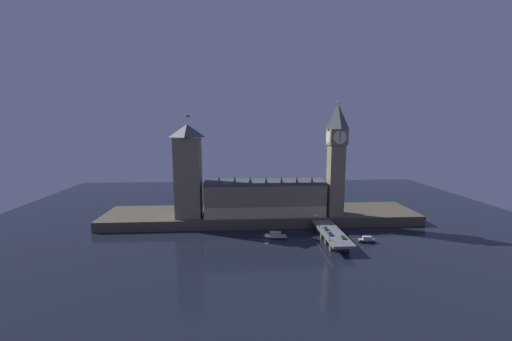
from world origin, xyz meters
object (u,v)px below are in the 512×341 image
Objects in this scene: pedestrian_near_rail at (330,239)px; victoria_tower at (188,171)px; car_northbound_trail at (330,234)px; street_lamp_far at (316,218)px; car_northbound_lead at (326,229)px; street_lamp_near at (330,234)px; boat_upstream at (275,236)px; car_southbound_lead at (343,237)px; pedestrian_far_rail at (320,226)px; clock_tower at (336,156)px; pedestrian_mid_walk at (338,227)px; boat_downstream at (367,240)px.

victoria_tower is at bearing 149.54° from pedestrian_near_rail.
street_lamp_far is (-3.10, 20.24, 3.05)m from car_northbound_trail.
victoria_tower is 14.28× the size of car_northbound_trail.
car_northbound_trail is at bearing -90.00° from car_northbound_lead.
street_lamp_near is 35.23m from boat_upstream.
pedestrian_far_rail is at bearing 113.42° from car_southbound_lead.
clock_tower is 99.75m from victoria_tower.
boat_upstream is (55.38, -28.02, -36.29)m from victoria_tower.
street_lamp_far reaches higher than pedestrian_mid_walk.
pedestrian_mid_walk reaches higher than car_southbound_lead.
car_northbound_trail is at bearing -110.85° from clock_tower.
car_southbound_lead is at bearing -66.58° from pedestrian_far_rail.
car_southbound_lead is at bearing -99.43° from pedestrian_mid_walk.
victoria_tower is 15.41× the size of car_northbound_lead.
pedestrian_mid_walk is 15.38m from street_lamp_far.
car_northbound_trail is 8.22m from car_southbound_lead.
pedestrian_near_rail is 34.34m from boat_upstream.
pedestrian_mid_walk is at bearing -3.40° from boat_upstream.
street_lamp_far is (-0.40, 7.69, 2.72)m from pedestrian_far_rail.
clock_tower reaches higher than boat_upstream.
victoria_tower is 120.12m from boat_downstream.
boat_upstream is (-29.77, 12.35, -4.97)m from car_northbound_trail.
clock_tower is 62.07m from street_lamp_near.
car_northbound_trail is at bearing 71.60° from pedestrian_near_rail.
car_northbound_trail is at bearing -175.55° from boat_downstream.
pedestrian_far_rail is 0.31× the size of street_lamp_far.
pedestrian_far_rail is (-16.79, -24.43, -40.54)m from clock_tower.
boat_upstream is (-27.07, -0.20, -5.29)m from pedestrian_far_rail.
car_northbound_trail is (85.15, -40.37, -31.32)m from victoria_tower.
pedestrian_far_rail is 0.12× the size of boat_upstream.
clock_tower is at bearing 69.59° from street_lamp_near.
street_lamp_near reaches higher than car_northbound_lead.
pedestrian_far_rail is 27.58m from boat_upstream.
clock_tower is at bearing 103.63° from boat_downstream.
street_lamp_far is at bearing 144.31° from boat_downstream.
victoria_tower is 16.45× the size of car_southbound_lead.
boat_downstream is at bearing 4.45° from car_northbound_trail.
boat_downstream is at bearing -11.43° from boat_upstream.
clock_tower is at bearing 29.32° from boat_upstream.
pedestrian_near_rail is at bearing -30.46° from victoria_tower.
street_lamp_near is at bearing -38.94° from boat_upstream.
car_southbound_lead is 0.70× the size of street_lamp_far.
victoria_tower reaches higher than pedestrian_far_rail.
street_lamp_far is at bearing 90.00° from street_lamp_near.
car_southbound_lead reaches higher than boat_upstream.
street_lamp_near is at bearing -31.14° from victoria_tower.
car_northbound_lead is at bearing 90.00° from car_northbound_trail.
street_lamp_near is 29.14m from boat_downstream.
victoria_tower reaches higher than car_northbound_lead.
street_lamp_near reaches higher than boat_downstream.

